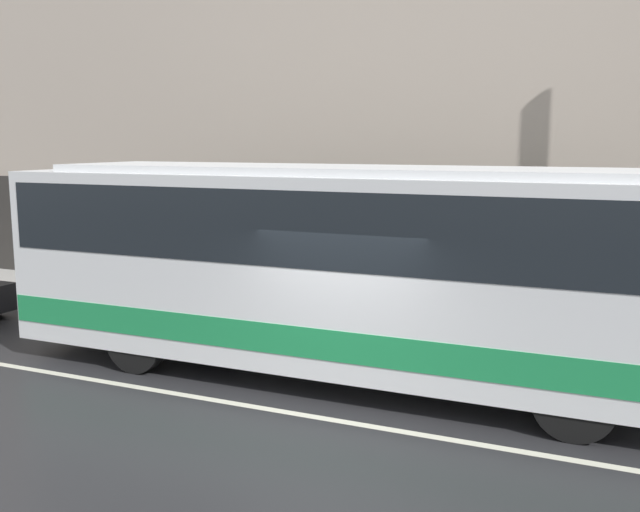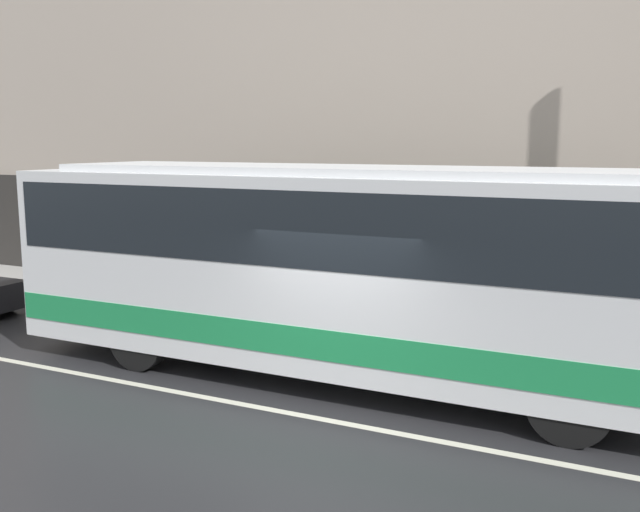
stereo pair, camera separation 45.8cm
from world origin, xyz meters
The scene contains 5 objects.
ground_plane centered at (0.00, 0.00, 0.00)m, with size 60.00×60.00×0.00m, color #262628.
sidewalk centered at (0.00, 5.17, 0.07)m, with size 60.00×2.34×0.13m.
building_facade centered at (0.00, 6.48, 6.25)m, with size 60.00×0.35×12.92m.
lane_stripe centered at (0.00, 0.00, 0.00)m, with size 54.00×0.14×0.01m.
transit_bus centered at (-0.64, 1.75, 1.90)m, with size 10.81×2.60×3.37m.
Camera 2 is at (4.06, -8.32, 3.75)m, focal length 40.00 mm.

